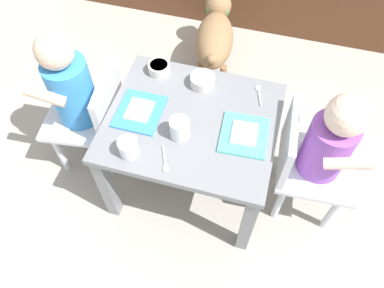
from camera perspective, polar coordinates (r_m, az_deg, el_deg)
The scene contains 13 objects.
ground_plane at distance 1.65m, azimuth -0.00°, elevation -5.38°, with size 7.00×7.00×0.00m, color #9E998E.
dining_table at distance 1.36m, azimuth -0.00°, elevation 1.77°, with size 0.59×0.51×0.42m.
seated_child_left at distance 1.47m, azimuth -17.33°, elevation 7.60°, with size 0.31×0.31×0.67m.
seated_child_right at distance 1.35m, azimuth 19.44°, elevation -0.28°, with size 0.29×0.29×0.63m.
dog at distance 1.95m, azimuth 3.54°, elevation 16.29°, with size 0.24×0.49×0.32m.
food_tray_left at distance 1.33m, azimuth -7.98°, elevation 4.96°, with size 0.15×0.18×0.02m.
food_tray_right at distance 1.27m, azimuth 7.93°, elevation 1.44°, with size 0.17×0.18×0.02m.
water_cup_left at distance 1.23m, azimuth -1.90°, elevation 2.29°, with size 0.07×0.07×0.07m.
water_cup_right at distance 1.21m, azimuth -9.61°, elevation -0.63°, with size 0.07×0.07×0.06m.
veggie_bowl_near at distance 1.39m, azimuth 1.61°, elevation 9.65°, with size 0.09×0.09×0.04m.
cereal_bowl_right_side at distance 1.44m, azimuth -5.03°, elevation 11.49°, with size 0.08×0.08×0.04m.
spoon_by_left_tray at distance 1.20m, azimuth -4.17°, elevation -2.70°, with size 0.05×0.10×0.01m.
spoon_by_right_tray at distance 1.39m, azimuth 10.14°, elevation 7.63°, with size 0.04×0.10×0.01m.
Camera 1 is at (0.22, -0.77, 1.45)m, focal length 35.05 mm.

